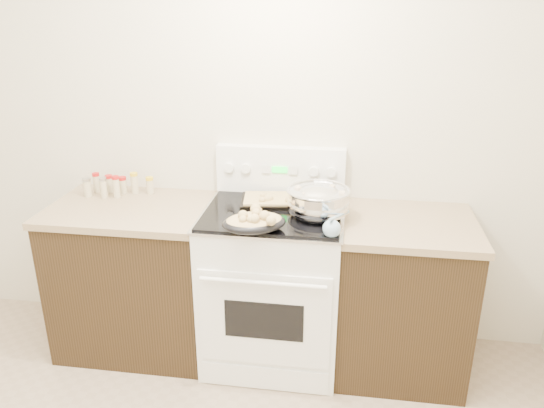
# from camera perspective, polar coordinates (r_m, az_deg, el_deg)

# --- Properties ---
(room_shell) EXTENTS (4.10, 3.60, 2.75)m
(room_shell) POSITION_cam_1_polar(r_m,az_deg,el_deg) (1.49, -21.75, 6.99)
(room_shell) COLOR beige
(room_shell) RESTS_ON ground
(counter_left) EXTENTS (0.93, 0.67, 0.92)m
(counter_left) POSITION_cam_1_polar(r_m,az_deg,el_deg) (3.34, -14.22, -7.51)
(counter_left) COLOR black
(counter_left) RESTS_ON ground
(counter_right) EXTENTS (0.73, 0.67, 0.92)m
(counter_right) POSITION_cam_1_polar(r_m,az_deg,el_deg) (3.12, 13.72, -9.56)
(counter_right) COLOR black
(counter_right) RESTS_ON ground
(kitchen_range) EXTENTS (0.78, 0.73, 1.22)m
(kitchen_range) POSITION_cam_1_polar(r_m,az_deg,el_deg) (3.11, 0.15, -8.42)
(kitchen_range) COLOR white
(kitchen_range) RESTS_ON ground
(mixing_bowl) EXTENTS (0.40, 0.40, 0.20)m
(mixing_bowl) POSITION_cam_1_polar(r_m,az_deg,el_deg) (2.82, 4.98, 0.20)
(mixing_bowl) COLOR silver
(mixing_bowl) RESTS_ON kitchen_range
(roasting_pan) EXTENTS (0.38, 0.33, 0.12)m
(roasting_pan) POSITION_cam_1_polar(r_m,az_deg,el_deg) (2.64, -1.92, -1.90)
(roasting_pan) COLOR black
(roasting_pan) RESTS_ON kitchen_range
(baking_sheet) EXTENTS (0.39, 0.29, 0.06)m
(baking_sheet) POSITION_cam_1_polar(r_m,az_deg,el_deg) (3.01, 0.10, 0.44)
(baking_sheet) COLOR black
(baking_sheet) RESTS_ON kitchen_range
(wooden_spoon) EXTENTS (0.06, 0.26, 0.04)m
(wooden_spoon) POSITION_cam_1_polar(r_m,az_deg,el_deg) (2.88, -1.56, -0.68)
(wooden_spoon) COLOR tan
(wooden_spoon) RESTS_ON kitchen_range
(blue_ladle) EXTENTS (0.13, 0.29, 0.11)m
(blue_ladle) POSITION_cam_1_polar(r_m,az_deg,el_deg) (2.62, 6.52, -2.52)
(blue_ladle) COLOR #80A4BF
(blue_ladle) RESTS_ON kitchen_range
(spice_jars) EXTENTS (0.40, 0.15, 0.13)m
(spice_jars) POSITION_cam_1_polar(r_m,az_deg,el_deg) (3.33, -16.56, 1.97)
(spice_jars) COLOR #BFB28C
(spice_jars) RESTS_ON counter_left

